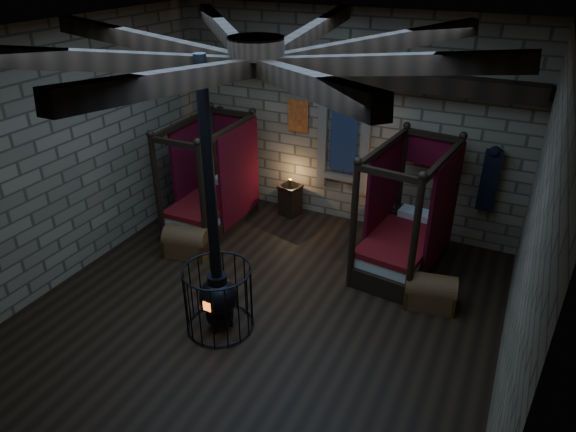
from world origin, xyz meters
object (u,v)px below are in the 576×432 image
at_px(bed_right, 404,238).
at_px(trunk_right, 430,292).
at_px(stove, 218,293).
at_px(trunk_left, 187,242).
at_px(bed_left, 213,200).

bearing_deg(bed_right, trunk_right, -47.81).
bearing_deg(stove, bed_right, 56.43).
height_order(trunk_left, stove, stove).
distance_m(trunk_left, trunk_right, 4.42).
xyz_separation_m(bed_right, trunk_left, (-3.70, -1.41, -0.29)).
xyz_separation_m(trunk_left, trunk_right, (4.40, 0.42, -0.01)).
relative_size(bed_left, trunk_left, 2.45).
distance_m(trunk_left, stove, 2.26).
bearing_deg(bed_right, trunk_left, -152.44).
xyz_separation_m(bed_left, trunk_right, (4.62, -0.82, -0.28)).
xyz_separation_m(bed_right, stove, (-2.05, -2.89, 0.07)).
bearing_deg(trunk_left, trunk_right, -5.93).
xyz_separation_m(bed_left, stove, (1.87, -2.73, 0.09)).
bearing_deg(bed_left, trunk_left, -81.35).
bearing_deg(bed_left, bed_right, 1.47).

